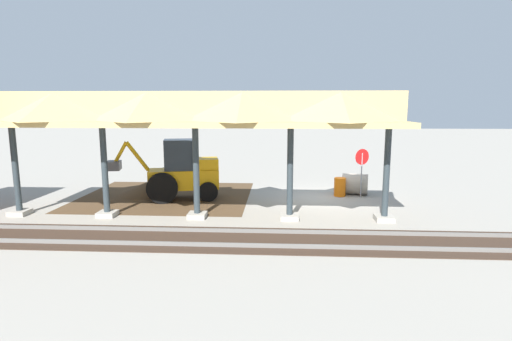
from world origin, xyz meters
The scene contains 9 objects.
ground_plane centered at (0.00, 0.00, 0.00)m, with size 120.00×120.00×0.00m, color gray.
dirt_work_zone centered at (7.55, 0.05, 0.00)m, with size 8.05×7.00×0.01m, color #4C3823.
platform_canopy centered at (5.26, 3.73, 4.17)m, with size 15.68×3.20×4.90m.
rail_tracks centered at (0.00, 6.28, 0.03)m, with size 60.00×2.58×0.15m.
stop_sign centered at (-1.89, -0.31, 1.68)m, with size 0.70×0.35×2.33m.
backhoe centered at (6.66, 0.61, 1.27)m, with size 5.14×2.33×2.82m.
dirt_mound centered at (8.57, -0.47, 0.00)m, with size 5.99×5.99×1.25m, color #4C3823.
concrete_pipe centered at (-1.71, -0.92, 0.52)m, with size 1.43×1.28×1.03m.
traffic_barrel centered at (-0.91, -0.46, 0.45)m, with size 0.56×0.56×0.90m, color orange.
Camera 1 is at (2.09, 18.77, 4.36)m, focal length 28.00 mm.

